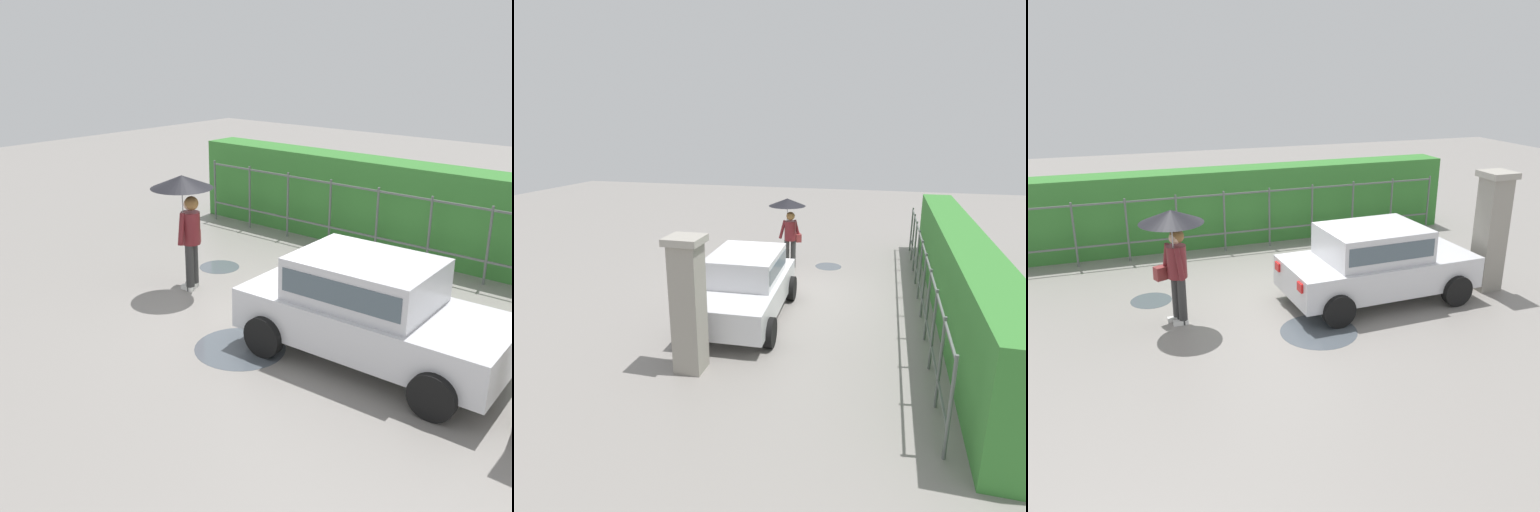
% 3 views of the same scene
% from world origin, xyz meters
% --- Properties ---
extents(ground_plane, '(40.00, 40.00, 0.00)m').
position_xyz_m(ground_plane, '(0.00, 0.00, 0.00)').
color(ground_plane, gray).
extents(car, '(3.79, 1.98, 1.48)m').
position_xyz_m(car, '(1.66, -0.53, 0.80)').
color(car, silver).
rests_on(car, ground).
extents(pedestrian, '(1.09, 1.09, 2.10)m').
position_xyz_m(pedestrian, '(-2.14, -0.37, 1.62)').
color(pedestrian, '#333333').
rests_on(pedestrian, ground).
extents(gate_pillar, '(0.60, 0.60, 2.42)m').
position_xyz_m(gate_pillar, '(4.08, -0.77, 1.24)').
color(gate_pillar, gray).
rests_on(gate_pillar, ground).
extents(fence_section, '(10.36, 0.05, 1.50)m').
position_xyz_m(fence_section, '(0.16, 3.31, 0.82)').
color(fence_section, '#59605B').
rests_on(fence_section, ground).
extents(hedge_row, '(11.31, 0.90, 1.90)m').
position_xyz_m(hedge_row, '(0.16, 4.06, 0.95)').
color(hedge_row, '#387F33').
rests_on(hedge_row, ground).
extents(puddle_near, '(1.34, 1.34, 0.00)m').
position_xyz_m(puddle_near, '(0.10, -1.47, 0.00)').
color(puddle_near, '#4C545B').
rests_on(puddle_near, ground).
extents(puddle_far, '(0.80, 0.80, 0.00)m').
position_xyz_m(puddle_far, '(-2.49, 0.82, 0.00)').
color(puddle_far, '#4C545B').
rests_on(puddle_far, ground).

